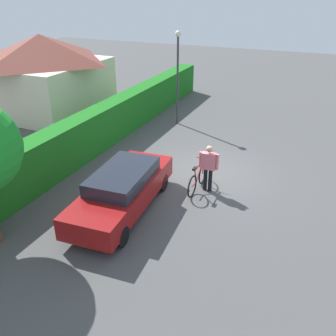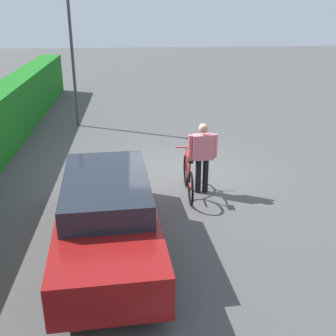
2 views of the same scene
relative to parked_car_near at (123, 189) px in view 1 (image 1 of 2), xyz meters
name	(u,v)px [view 1 (image 1 of 2)]	position (x,y,z in m)	size (l,w,h in m)	color
ground_plane	(207,173)	(3.37, -1.58, -0.72)	(60.00, 60.00, 0.00)	#4A4A4A
hedge_row	(92,132)	(3.37, 3.38, 0.13)	(21.51, 0.90, 1.68)	#19691A
house_distant	(44,73)	(7.03, 8.79, 1.33)	(5.91, 5.59, 4.01)	beige
parked_car_near	(123,189)	(0.00, 0.00, 0.00)	(4.66, 1.92, 1.34)	maroon
bicycle	(198,179)	(2.07, -1.66, -0.31)	(1.76, 0.50, 0.97)	black
person_rider	(209,165)	(2.17, -1.98, 0.23)	(0.23, 0.66, 1.62)	black
street_lamp	(178,66)	(7.91, 1.50, 2.11)	(0.28, 0.28, 4.39)	#38383D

